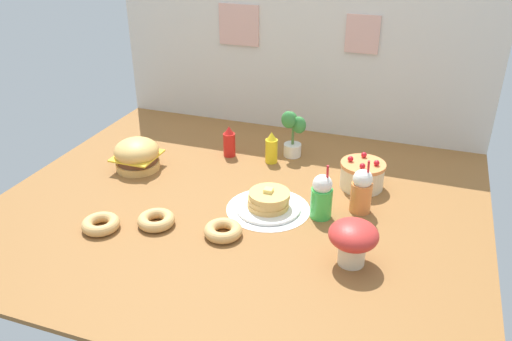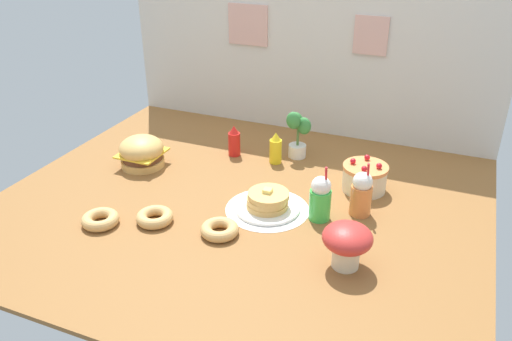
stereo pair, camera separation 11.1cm
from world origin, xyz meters
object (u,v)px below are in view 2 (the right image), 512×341
burger (142,152)px  orange_float_cup (361,194)px  ketchup_bottle (234,142)px  mushroom_stool (347,241)px  pancake_stack (267,202)px  donut_vanilla (220,229)px  mustard_bottle (276,149)px  cream_soda_cup (320,198)px  donut_pink_glaze (100,219)px  donut_chocolate (155,217)px  potted_plant (298,133)px  layer_cake (365,177)px

burger → orange_float_cup: orange_float_cup is taller
ketchup_bottle → mushroom_stool: bearing=-42.4°
pancake_stack → donut_vanilla: (-0.11, -0.26, -0.01)m
pancake_stack → mustard_bottle: 0.48m
mustard_bottle → cream_soda_cup: cream_soda_cup is taller
cream_soda_cup → donut_pink_glaze: size_ratio=1.61×
mustard_bottle → pancake_stack: bearing=-73.6°
burger → donut_vanilla: bearing=-32.7°
donut_chocolate → donut_vanilla: size_ratio=1.00×
pancake_stack → mustard_bottle: (-0.14, 0.46, 0.04)m
orange_float_cup → potted_plant: size_ratio=0.98×
mushroom_stool → burger: bearing=160.3°
mustard_bottle → potted_plant: potted_plant is taller
mustard_bottle → donut_vanilla: (0.02, -0.72, -0.05)m
ketchup_bottle → mushroom_stool: size_ratio=0.91×
potted_plant → mushroom_stool: 0.96m
burger → orange_float_cup: size_ratio=0.88×
cream_soda_cup → orange_float_cup: 0.19m
pancake_stack → donut_pink_glaze: bearing=-148.1°
cream_soda_cup → potted_plant: 0.62m
burger → layer_cake: burger is taller
layer_cake → mushroom_stool: 0.61m
orange_float_cup → mushroom_stool: bearing=-85.5°
donut_pink_glaze → ketchup_bottle: bearing=74.0°
donut_chocolate → layer_cake: bearing=39.2°
burger → layer_cake: (1.12, 0.19, -0.01)m
mustard_bottle → donut_chocolate: size_ratio=1.08×
mustard_bottle → potted_plant: 0.15m
pancake_stack → donut_chocolate: 0.50m
ketchup_bottle → donut_pink_glaze: (-0.24, -0.84, -0.05)m
cream_soda_cup → burger: bearing=172.1°
orange_float_cup → ketchup_bottle: bearing=156.3°
mustard_bottle → burger: bearing=-154.3°
mustard_bottle → cream_soda_cup: size_ratio=0.67×
burger → cream_soda_cup: size_ratio=0.88×
orange_float_cup → donut_pink_glaze: 1.13m
layer_cake → ketchup_bottle: (-0.73, 0.11, 0.01)m
burger → mushroom_stool: bearing=-19.7°
mustard_bottle → donut_chocolate: 0.79m
cream_soda_cup → mushroom_stool: size_ratio=1.36×
pancake_stack → mushroom_stool: bearing=-32.1°
ketchup_bottle → mustard_bottle: size_ratio=1.00×
donut_pink_glaze → mushroom_stool: size_ratio=0.85×
donut_vanilla → layer_cake: bearing=52.1°
ketchup_bottle → cream_soda_cup: 0.75m
pancake_stack → potted_plant: size_ratio=1.11×
cream_soda_cup → donut_chocolate: size_ratio=1.61×
burger → pancake_stack: 0.78m
donut_pink_glaze → mushroom_stool: mushroom_stool is taller
burger → mushroom_stool: size_ratio=1.21×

